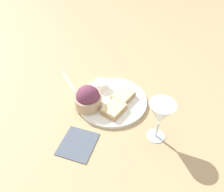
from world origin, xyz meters
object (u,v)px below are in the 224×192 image
cheese_toast_far (114,109)px  fork (69,82)px  wine_glass (160,115)px  sauce_ramekin (101,84)px  salad_bowl (88,98)px  cheese_toast_near (123,96)px  napkin (78,144)px

cheese_toast_far → fork: size_ratio=0.76×
wine_glass → sauce_ramekin: bearing=62.1°
cheese_toast_far → salad_bowl: bearing=95.5°
cheese_toast_near → cheese_toast_far: (-0.08, 0.01, -0.00)m
cheese_toast_near → wine_glass: 0.23m
cheese_toast_far → wine_glass: wine_glass is taller
sauce_ramekin → fork: bearing=92.1°
sauce_ramekin → napkin: size_ratio=0.44×
wine_glass → napkin: 0.30m
cheese_toast_near → cheese_toast_far: same height
sauce_ramekin → napkin: (-0.29, -0.05, -0.03)m
cheese_toast_near → sauce_ramekin: bearing=77.5°
sauce_ramekin → wine_glass: size_ratio=0.37×
cheese_toast_near → wine_glass: (-0.13, -0.17, 0.09)m
cheese_toast_far → wine_glass: bearing=-103.4°
cheese_toast_near → fork: bearing=86.1°
salad_bowl → cheese_toast_far: (0.01, -0.10, -0.03)m
salad_bowl → napkin: size_ratio=0.80×
cheese_toast_far → napkin: cheese_toast_far is taller
wine_glass → cheese_toast_near: bearing=53.8°
wine_glass → fork: wine_glass is taller
sauce_ramekin → napkin: sauce_ramekin is taller
sauce_ramekin → cheese_toast_near: (-0.02, -0.11, -0.01)m
cheese_toast_near → fork: 0.27m
sauce_ramekin → fork: 0.16m
cheese_toast_far → fork: (0.10, 0.27, -0.02)m
napkin → fork: same height
salad_bowl → sauce_ramekin: 0.12m
cheese_toast_near → napkin: cheese_toast_near is taller
cheese_toast_far → napkin: 0.19m
napkin → fork: (0.28, 0.21, 0.00)m
salad_bowl → cheese_toast_far: bearing=-84.5°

